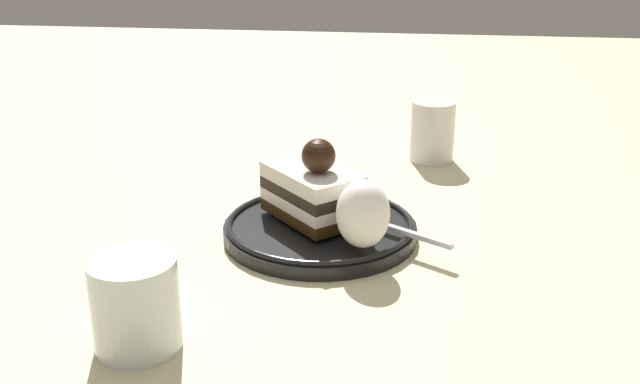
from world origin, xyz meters
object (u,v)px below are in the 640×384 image
at_px(dessert_plate, 320,228).
at_px(cake_slice, 313,189).
at_px(fork, 391,228).
at_px(drink_glass_far, 136,309).
at_px(whipped_cream_dollop, 363,214).
at_px(drink_glass_near, 432,134).

bearing_deg(dessert_plate, cake_slice, -128.54).
bearing_deg(fork, drink_glass_far, -42.69).
xyz_separation_m(cake_slice, fork, (0.02, 0.08, -0.03)).
relative_size(whipped_cream_dollop, drink_glass_near, 0.82).
relative_size(dessert_plate, drink_glass_far, 2.67).
bearing_deg(whipped_cream_dollop, dessert_plate, -139.59).
bearing_deg(dessert_plate, fork, 77.73).
distance_m(dessert_plate, drink_glass_near, 0.28).
bearing_deg(fork, dessert_plate, -102.27).
xyz_separation_m(dessert_plate, drink_glass_near, (-0.25, 0.11, 0.03)).
bearing_deg(drink_glass_far, dessert_plate, 152.36).
bearing_deg(fork, whipped_cream_dollop, -32.44).
distance_m(dessert_plate, drink_glass_far, 0.24).
relative_size(cake_slice, whipped_cream_dollop, 1.80).
distance_m(drink_glass_near, drink_glass_far, 0.52).
height_order(dessert_plate, whipped_cream_dollop, whipped_cream_dollop).
bearing_deg(dessert_plate, drink_glass_far, -27.64).
bearing_deg(drink_glass_near, whipped_cream_dollop, -12.29).
height_order(cake_slice, drink_glass_far, cake_slice).
bearing_deg(drink_glass_near, fork, -8.96).
relative_size(dessert_plate, fork, 1.72).
xyz_separation_m(dessert_plate, whipped_cream_dollop, (0.05, 0.05, 0.04)).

